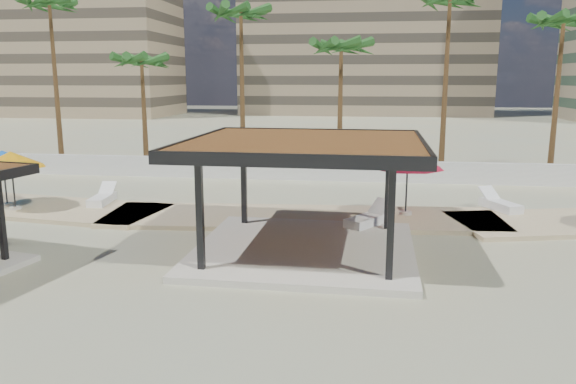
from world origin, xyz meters
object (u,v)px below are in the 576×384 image
object	(u,v)px
umbrella_c	(408,160)
lounger_c	(500,205)
lounger_a	(102,199)
pavilion_central	(305,186)
lounger_b	(369,220)

from	to	relation	value
umbrella_c	lounger_c	xyz separation A→B (m)	(4.05, 1.49, -2.07)
umbrella_c	lounger_a	size ratio (longest dim) A/B	1.74
umbrella_c	lounger_c	world-z (taller)	umbrella_c
pavilion_central	lounger_a	distance (m)	11.30
pavilion_central	lounger_a	bearing A→B (deg)	152.01
lounger_a	lounger_c	distance (m)	17.42
pavilion_central	lounger_c	xyz separation A→B (m)	(7.67, 6.59, -1.88)
lounger_b	lounger_c	distance (m)	6.52
umbrella_c	lounger_b	xyz separation A→B (m)	(-1.52, -1.92, -2.06)
umbrella_c	pavilion_central	bearing A→B (deg)	-125.32
umbrella_c	lounger_c	distance (m)	4.78
pavilion_central	umbrella_c	distance (m)	6.26
lounger_c	umbrella_c	bearing A→B (deg)	84.95
pavilion_central	lounger_c	size ratio (longest dim) A/B	3.34
pavilion_central	lounger_b	xyz separation A→B (m)	(2.10, 3.19, -1.87)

